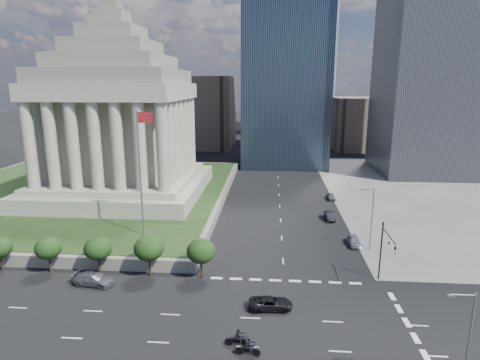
# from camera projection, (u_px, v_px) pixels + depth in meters

# --- Properties ---
(ground) EXTENTS (500.00, 500.00, 0.00)m
(ground) POSITION_uv_depth(u_px,v_px,m) (277.00, 160.00, 136.10)
(ground) COLOR black
(ground) RESTS_ON ground
(sidewalk_ne) EXTENTS (68.00, 90.00, 0.03)m
(sidewalk_ne) POSITION_uv_depth(u_px,v_px,m) (476.00, 194.00, 93.84)
(sidewalk_ne) COLOR slate
(sidewalk_ne) RESTS_ON ground
(plaza_terrace) EXTENTS (66.00, 70.00, 1.80)m
(plaza_terrace) POSITION_uv_depth(u_px,v_px,m) (81.00, 194.00, 90.85)
(plaza_terrace) COLOR slate
(plaza_terrace) RESTS_ON ground
(plaza_lawn) EXTENTS (64.00, 68.00, 0.10)m
(plaza_lawn) POSITION_uv_depth(u_px,v_px,m) (80.00, 190.00, 90.63)
(plaza_lawn) COLOR #1C3315
(plaza_lawn) RESTS_ON plaza_terrace
(war_memorial) EXTENTS (34.00, 34.00, 39.00)m
(war_memorial) POSITION_uv_depth(u_px,v_px,m) (118.00, 103.00, 83.27)
(war_memorial) COLOR gray
(war_memorial) RESTS_ON plaza_lawn
(flagpole) EXTENTS (2.52, 0.24, 20.00)m
(flagpole) POSITION_uv_depth(u_px,v_px,m) (141.00, 166.00, 61.03)
(flagpole) COLOR slate
(flagpole) RESTS_ON plaza_lawn
(tree_row) EXTENTS (53.00, 4.00, 6.00)m
(tree_row) POSITION_uv_depth(u_px,v_px,m) (24.00, 251.00, 54.75)
(tree_row) COLOR black
(tree_row) RESTS_ON ground
(midrise_glass) EXTENTS (26.00, 26.00, 60.00)m
(midrise_glass) POSITION_uv_depth(u_px,v_px,m) (286.00, 68.00, 124.07)
(midrise_glass) COLOR black
(midrise_glass) RESTS_ON ground
(building_filler_ne) EXTENTS (20.00, 30.00, 20.00)m
(building_filler_ne) POSITION_uv_depth(u_px,v_px,m) (357.00, 123.00, 160.40)
(building_filler_ne) COLOR brown
(building_filler_ne) RESTS_ON ground
(building_filler_nw) EXTENTS (24.00, 30.00, 28.00)m
(building_filler_nw) POSITION_uv_depth(u_px,v_px,m) (203.00, 112.00, 164.18)
(building_filler_nw) COLOR brown
(building_filler_nw) RESTS_ON ground
(traffic_signal_ne) EXTENTS (0.30, 5.74, 8.00)m
(traffic_signal_ne) POSITION_uv_depth(u_px,v_px,m) (385.00, 247.00, 50.28)
(traffic_signal_ne) COLOR black
(traffic_signal_ne) RESTS_ON ground
(street_lamp_south) EXTENTS (2.13, 0.22, 10.00)m
(street_lamp_south) POSITION_uv_depth(u_px,v_px,m) (466.00, 344.00, 31.03)
(street_lamp_south) COLOR slate
(street_lamp_south) RESTS_ON ground
(street_lamp_north) EXTENTS (2.13, 0.22, 10.00)m
(street_lamp_north) POSITION_uv_depth(u_px,v_px,m) (371.00, 216.00, 61.07)
(street_lamp_north) COLOR slate
(street_lamp_north) RESTS_ON ground
(pickup_truck) EXTENTS (5.18, 2.66, 1.40)m
(pickup_truck) POSITION_uv_depth(u_px,v_px,m) (271.00, 303.00, 46.01)
(pickup_truck) COLOR black
(pickup_truck) RESTS_ON ground
(suv_grey) EXTENTS (2.96, 5.66, 1.57)m
(suv_grey) POSITION_uv_depth(u_px,v_px,m) (93.00, 279.00, 51.53)
(suv_grey) COLOR #53545A
(suv_grey) RESTS_ON ground
(parked_sedan_near) EXTENTS (1.82, 4.48, 1.53)m
(parked_sedan_near) POSITION_uv_depth(u_px,v_px,m) (354.00, 241.00, 64.13)
(parked_sedan_near) COLOR gray
(parked_sedan_near) RESTS_ON ground
(parked_sedan_mid) EXTENTS (4.53, 1.71, 1.48)m
(parked_sedan_mid) POSITION_uv_depth(u_px,v_px,m) (329.00, 216.00, 76.25)
(parked_sedan_mid) COLOR black
(parked_sedan_mid) RESTS_ON ground
(parked_sedan_far) EXTENTS (4.05, 1.75, 1.36)m
(parked_sedan_far) POSITION_uv_depth(u_px,v_px,m) (331.00, 197.00, 89.52)
(parked_sedan_far) COLOR #5A5B62
(parked_sedan_far) RESTS_ON ground
(motorcycle_lead) EXTENTS (2.52, 0.89, 1.84)m
(motorcycle_lead) POSITION_uv_depth(u_px,v_px,m) (248.00, 347.00, 38.07)
(motorcycle_lead) COLOR black
(motorcycle_lead) RESTS_ON ground
(motorcycle_trail) EXTENTS (2.63, 0.96, 1.92)m
(motorcycle_trail) POSITION_uv_depth(u_px,v_px,m) (237.00, 338.00, 39.36)
(motorcycle_trail) COLOR black
(motorcycle_trail) RESTS_ON ground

